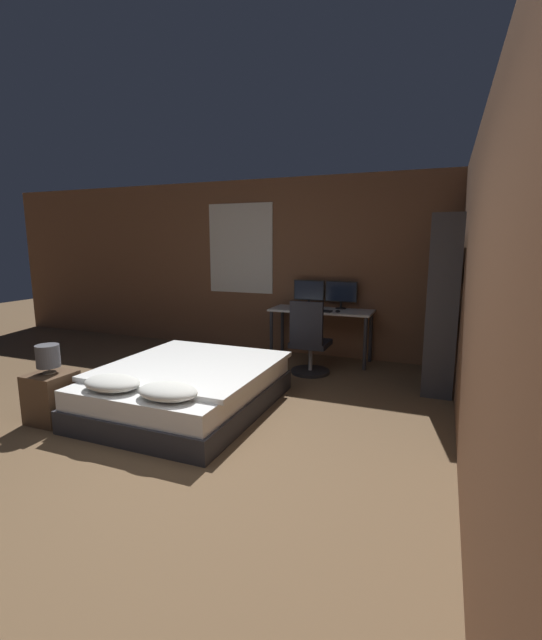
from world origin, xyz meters
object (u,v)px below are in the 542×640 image
nightstand (52,397)px  office_chair (309,346)px  bookshelf (443,297)px  monitor_left (309,292)px  keyboard (318,311)px  bedside_lamp (48,356)px  monitor_right (341,293)px  bed (187,387)px  computer_mouse (338,311)px  desk (321,316)px

nightstand → office_chair: bearing=51.6°
office_chair → bookshelf: bookshelf is taller
monitor_left → keyboard: 0.49m
bedside_lamp → monitor_left: (1.61, 3.27, 0.35)m
monitor_left → bookshelf: 2.08m
monitor_right → keyboard: (-0.25, -0.36, -0.22)m
nightstand → bookshelf: (3.49, 2.38, 0.87)m
bed → bedside_lamp: (-1.05, -0.76, 0.42)m
monitor_left → office_chair: 1.11m
bed → bedside_lamp: 1.36m
keyboard → computer_mouse: (0.29, 0.00, 0.01)m
office_chair → bookshelf: size_ratio=0.49×
bedside_lamp → computer_mouse: (2.15, 2.91, 0.13)m
desk → bookshelf: 1.83m
monitor_left → keyboard: (0.25, -0.36, -0.22)m
computer_mouse → bookshelf: bookshelf is taller
bookshelf → nightstand: bearing=-145.7°
bed → keyboard: 2.36m
monitor_right → bookshelf: bearing=-32.6°
nightstand → office_chair: office_chair is taller
monitor_left → bookshelf: bookshelf is taller
desk → keyboard: (0.00, -0.18, 0.11)m
bedside_lamp → monitor_right: 3.91m
monitor_left → monitor_right: same height
desk → office_chair: (0.04, -0.70, -0.28)m
bookshelf → keyboard: bearing=162.1°
bed → desk: size_ratio=1.36×
bedside_lamp → keyboard: bearing=57.4°
nightstand → monitor_left: size_ratio=1.03×
bedside_lamp → bookshelf: bookshelf is taller
bedside_lamp → monitor_right: (2.11, 3.27, 0.35)m
bookshelf → monitor_right: bearing=147.4°
monitor_left → monitor_right: bearing=0.0°
desk → monitor_left: bearing=143.6°
computer_mouse → keyboard: bearing=180.0°
keyboard → office_chair: size_ratio=0.39×
bedside_lamp → office_chair: office_chair is taller
bedside_lamp → bookshelf: 4.25m
nightstand → office_chair: 3.06m
bed → nightstand: (-1.05, -0.76, 0.01)m
desk → office_chair: office_chair is taller
bookshelf → monitor_left: bearing=154.7°
bookshelf → bedside_lamp: bearing=-145.7°
nightstand → office_chair: size_ratio=0.49×
nightstand → bedside_lamp: 0.41m
monitor_left → bookshelf: bearing=-25.3°
keyboard → computer_mouse: computer_mouse is taller
nightstand → bedside_lamp: bearing=0.0°
bedside_lamp → desk: 3.61m
bed → bookshelf: bookshelf is taller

